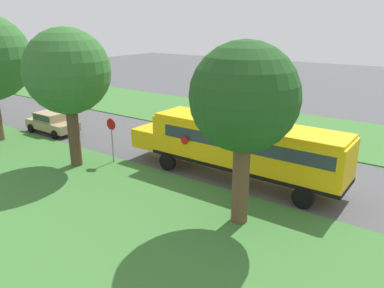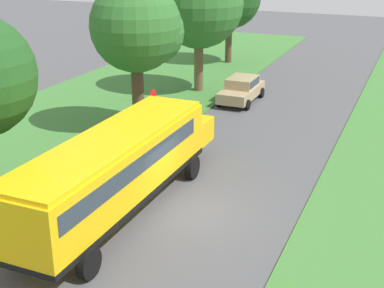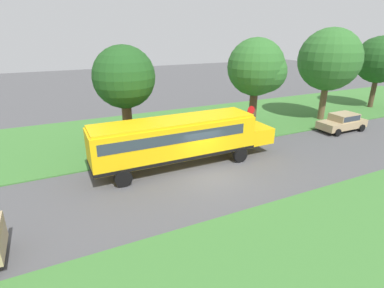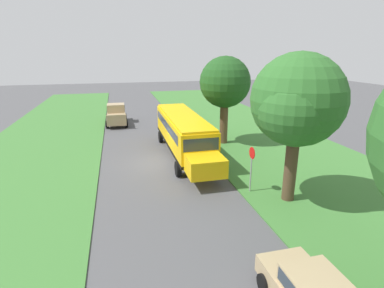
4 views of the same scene
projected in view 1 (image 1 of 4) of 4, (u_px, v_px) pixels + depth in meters
name	position (u px, v px, depth m)	size (l,w,h in m)	color
ground_plane	(241.00, 162.00, 22.57)	(120.00, 120.00, 0.00)	#4C4C4F
grass_verge	(120.00, 234.00, 14.83)	(12.00, 80.00, 0.08)	#3D7533
grass_far_side	(296.00, 128.00, 29.51)	(10.00, 80.00, 0.07)	#3D7533
school_bus	(240.00, 145.00, 19.58)	(2.85, 12.42, 3.16)	yellow
car_tan_nearest	(52.00, 121.00, 28.28)	(2.02, 4.40, 1.56)	tan
oak_tree_beside_bus	(241.00, 99.00, 14.12)	(4.26, 4.26, 7.48)	brown
oak_tree_roadside_mid	(68.00, 73.00, 20.48)	(4.67, 4.67, 7.85)	#4C3826
stop_sign	(112.00, 135.00, 21.88)	(0.08, 0.68, 2.74)	gray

